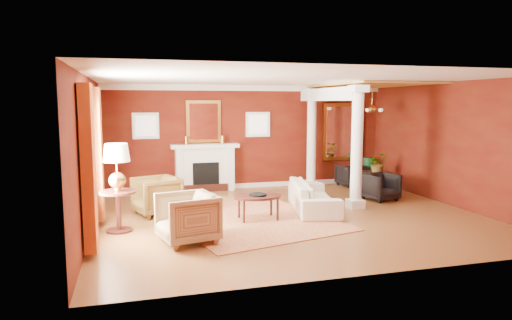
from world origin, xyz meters
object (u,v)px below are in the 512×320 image
object	(u,v)px
armchair_leopard	(156,194)
armchair_stripe	(187,216)
sofa	(314,191)
coffee_table	(258,198)
side_table	(117,172)
dining_table	(375,177)

from	to	relation	value
armchair_leopard	armchair_stripe	world-z (taller)	armchair_stripe
armchair_leopard	armchair_stripe	distance (m)	2.20
sofa	coffee_table	bearing A→B (deg)	120.70
sofa	armchair_leopard	xyz separation A→B (m)	(-3.43, 0.53, 0.02)
armchair_leopard	coffee_table	xyz separation A→B (m)	(2.00, -1.01, 0.01)
coffee_table	side_table	xyz separation A→B (m)	(-2.75, -0.14, 0.67)
armchair_leopard	dining_table	size ratio (longest dim) A/B	0.65
coffee_table	dining_table	world-z (taller)	dining_table
coffee_table	side_table	world-z (taller)	side_table
sofa	armchair_stripe	bearing A→B (deg)	130.49
armchair_leopard	sofa	bearing A→B (deg)	62.37
coffee_table	side_table	size ratio (longest dim) A/B	0.61
armchair_leopard	dining_table	bearing A→B (deg)	81.66
armchair_stripe	side_table	bearing A→B (deg)	-143.80
armchair_stripe	dining_table	size ratio (longest dim) A/B	0.68
coffee_table	sofa	bearing A→B (deg)	18.60
side_table	sofa	bearing A→B (deg)	8.47
armchair_leopard	dining_table	xyz separation A→B (m)	(5.91, 1.09, -0.06)
armchair_leopard	armchair_stripe	xyz separation A→B (m)	(0.41, -2.16, 0.02)
armchair_leopard	coffee_table	distance (m)	2.24
armchair_stripe	dining_table	xyz separation A→B (m)	(5.50, 3.26, -0.08)
coffee_table	dining_table	size ratio (longest dim) A/B	0.72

